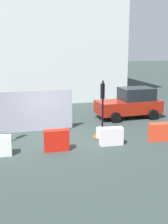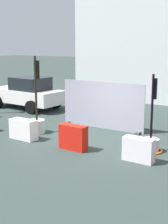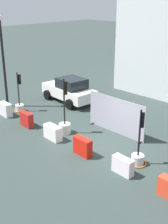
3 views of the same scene
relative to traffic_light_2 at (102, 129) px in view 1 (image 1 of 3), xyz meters
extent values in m
plane|color=#2F3B38|center=(-2.44, 0.01, -0.42)|extent=(120.00, 120.00, 0.00)
cylinder|color=silver|center=(0.00, -0.01, -0.19)|extent=(0.60, 0.60, 0.46)
cylinder|color=black|center=(0.00, -0.01, 1.18)|extent=(0.08, 0.08, 2.28)
cube|color=black|center=(0.02, 0.10, 1.81)|extent=(0.18, 0.16, 0.72)
sphere|color=red|center=(0.04, 0.18, 2.05)|extent=(0.10, 0.10, 0.10)
sphere|color=orange|center=(0.04, 0.18, 1.81)|extent=(0.10, 0.10, 0.10)
sphere|color=green|center=(0.04, 0.18, 1.57)|extent=(0.10, 0.10, 0.10)
torus|color=orange|center=(0.00, -0.01, -0.38)|extent=(0.87, 0.87, 0.07)
cube|color=red|center=(-2.45, -1.25, 0.03)|extent=(1.05, 0.43, 0.90)
cube|color=white|center=(0.02, -1.16, -0.02)|extent=(1.04, 0.42, 0.79)
cube|color=red|center=(2.43, -1.17, -0.01)|extent=(1.04, 0.47, 0.82)
cube|color=#9C1D0F|center=(2.81, 3.38, 0.26)|extent=(3.93, 1.80, 0.76)
cube|color=black|center=(3.33, 3.40, 1.02)|extent=(2.01, 1.54, 0.75)
cylinder|color=black|center=(1.64, 2.45, -0.12)|extent=(0.61, 0.30, 0.60)
cylinder|color=black|center=(1.58, 4.24, -0.12)|extent=(0.61, 0.30, 0.60)
cylinder|color=black|center=(4.04, 2.53, -0.12)|extent=(0.61, 0.30, 0.60)
cylinder|color=black|center=(3.99, 4.31, -0.12)|extent=(0.61, 0.30, 0.60)
cube|color=silver|center=(-1.90, 13.19, 6.19)|extent=(13.82, 9.05, 13.22)
cube|color=#9B9AA8|center=(-3.02, 1.95, 0.62)|extent=(3.99, 0.04, 2.09)
cube|color=#4C4C4C|center=(-1.22, 1.95, -0.37)|extent=(0.16, 0.50, 0.10)
camera|label=1|loc=(-4.59, -13.27, 3.98)|focal=48.78mm
camera|label=2|loc=(3.92, -10.85, 3.40)|focal=53.55mm
camera|label=3|loc=(7.13, -10.58, 7.10)|focal=48.66mm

